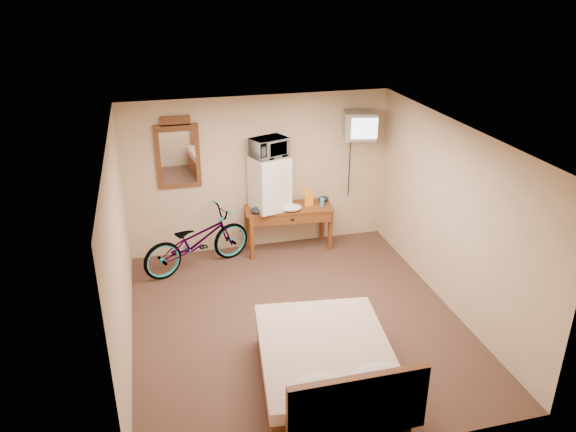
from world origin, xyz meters
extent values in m
plane|color=#442C22|center=(0.00, 0.00, 0.00)|extent=(4.60, 4.60, 0.00)
plane|color=silver|center=(0.00, 0.00, 2.50)|extent=(4.60, 4.60, 0.00)
cube|color=tan|center=(0.00, 2.30, 1.25)|extent=(4.20, 0.04, 2.50)
cube|color=tan|center=(0.00, -2.30, 1.25)|extent=(4.20, 0.04, 2.50)
cube|color=tan|center=(-2.10, 0.00, 1.25)|extent=(0.04, 4.60, 2.50)
cube|color=tan|center=(2.10, 0.00, 1.25)|extent=(0.04, 4.60, 2.50)
cube|color=silver|center=(-0.08, 2.29, 0.92)|extent=(0.08, 0.01, 0.13)
cube|color=brown|center=(0.41, 2.04, 0.73)|extent=(1.44, 0.67, 0.04)
cube|color=brown|center=(-0.23, 1.82, 0.35)|extent=(0.06, 0.06, 0.71)
cube|color=brown|center=(1.06, 1.82, 0.35)|extent=(0.06, 0.06, 0.71)
cube|color=brown|center=(-0.23, 2.26, 0.35)|extent=(0.06, 0.06, 0.71)
cube|color=brown|center=(1.06, 2.26, 0.35)|extent=(0.06, 0.06, 0.71)
cube|color=brown|center=(0.41, 1.80, 0.63)|extent=(1.27, 0.17, 0.16)
cube|color=black|center=(0.41, 1.78, 0.63)|extent=(0.05, 0.02, 0.03)
cube|color=white|center=(0.11, 2.04, 1.18)|extent=(0.64, 0.63, 0.86)
cube|color=gray|center=(0.11, 1.79, 1.35)|extent=(0.52, 0.01, 0.00)
cylinder|color=gray|center=(-0.08, 1.78, 1.13)|extent=(0.02, 0.02, 0.31)
imported|color=white|center=(0.11, 2.04, 1.75)|extent=(0.63, 0.53, 0.29)
cube|color=orange|center=(0.74, 2.00, 0.88)|extent=(0.15, 0.11, 0.27)
cylinder|color=#399DC3|center=(0.94, 1.93, 0.81)|extent=(0.07, 0.07, 0.13)
ellipsoid|color=white|center=(0.42, 1.86, 0.80)|extent=(0.32, 0.25, 0.10)
ellipsoid|color=black|center=(-0.10, 1.89, 0.80)|extent=(0.27, 0.20, 0.10)
ellipsoid|color=black|center=(1.02, 2.12, 0.79)|extent=(0.18, 0.15, 0.08)
cube|color=black|center=(1.55, 2.28, 1.91)|extent=(0.14, 0.02, 0.14)
cylinder|color=black|center=(1.55, 2.24, 1.91)|extent=(0.05, 0.30, 0.05)
cube|color=gray|center=(1.55, 2.02, 2.01)|extent=(0.57, 0.51, 0.42)
cube|color=white|center=(1.55, 1.81, 2.01)|extent=(0.39, 0.10, 0.32)
cube|color=black|center=(1.55, 2.23, 2.01)|extent=(0.30, 0.08, 0.26)
cube|color=brown|center=(-1.24, 2.27, 1.64)|extent=(0.66, 0.04, 1.00)
cube|color=brown|center=(-1.24, 2.27, 2.19)|extent=(0.44, 0.04, 0.14)
cube|color=white|center=(-1.24, 2.25, 1.62)|extent=(0.52, 0.01, 0.82)
imported|color=black|center=(-1.09, 1.76, 0.46)|extent=(1.85, 1.20, 0.92)
cube|color=brown|center=(-0.03, -1.30, 0.20)|extent=(1.57, 1.96, 0.40)
cube|color=#F3E1BD|center=(-0.03, -1.30, 0.45)|extent=(1.61, 2.00, 0.14)
cube|color=brown|center=(-0.03, -2.26, 0.55)|extent=(1.36, 0.08, 0.70)
ellipsoid|color=silver|center=(-0.34, -1.95, 0.58)|extent=(0.57, 0.35, 0.20)
ellipsoid|color=silver|center=(0.29, -1.95, 0.58)|extent=(0.57, 0.35, 0.20)
camera|label=1|loc=(-1.64, -5.97, 4.23)|focal=35.00mm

